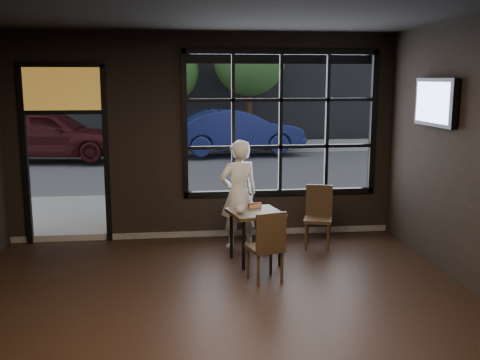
{
  "coord_description": "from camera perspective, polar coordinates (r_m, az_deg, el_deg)",
  "views": [
    {
      "loc": [
        -0.49,
        -5.18,
        2.5
      ],
      "look_at": [
        0.4,
        2.2,
        1.15
      ],
      "focal_mm": 42.0,
      "sensor_mm": 36.0,
      "label": 1
    }
  ],
  "objects": [
    {
      "name": "man",
      "position": [
        8.29,
        -0.14,
        -1.47
      ],
      "size": [
        0.67,
        0.53,
        1.62
      ],
      "primitive_type": "imported",
      "rotation": [
        0.0,
        0.0,
        3.41
      ],
      "color": "white",
      "rests_on": "floor"
    },
    {
      "name": "maroon_car",
      "position": [
        17.77,
        -18.71,
        4.43
      ],
      "size": [
        4.61,
        2.39,
        1.5
      ],
      "primitive_type": "imported",
      "rotation": [
        0.0,
        0.0,
        1.42
      ],
      "color": "#380E10",
      "rests_on": "street_asphalt"
    },
    {
      "name": "window_frame",
      "position": [
        8.87,
        4.14,
        5.75
      ],
      "size": [
        3.06,
        0.12,
        2.28
      ],
      "primitive_type": "cube",
      "color": "black",
      "rests_on": "ground"
    },
    {
      "name": "navy_car",
      "position": [
        18.21,
        -0.32,
        4.97
      ],
      "size": [
        4.44,
        2.0,
        1.41
      ],
      "primitive_type": "imported",
      "rotation": [
        0.0,
        0.0,
        1.69
      ],
      "color": "navy",
      "rests_on": "street_asphalt"
    },
    {
      "name": "street_asphalt",
      "position": [
        29.29,
        -5.95,
        5.32
      ],
      "size": [
        60.0,
        41.0,
        0.04
      ],
      "primitive_type": "cube",
      "color": "#545456",
      "rests_on": "ground"
    },
    {
      "name": "tv",
      "position": [
        7.81,
        19.25,
        7.47
      ],
      "size": [
        0.12,
        1.07,
        0.62
      ],
      "primitive_type": "cube",
      "color": "black",
      "rests_on": "wall_right"
    },
    {
      "name": "tree_right",
      "position": [
        20.79,
        0.96,
        12.1
      ],
      "size": [
        2.62,
        2.62,
        4.47
      ],
      "color": "#332114",
      "rests_on": "street_asphalt"
    },
    {
      "name": "chair_near",
      "position": [
        7.01,
        2.54,
        -6.67
      ],
      "size": [
        0.49,
        0.49,
        0.91
      ],
      "primitive_type": "cube",
      "rotation": [
        0.0,
        0.0,
        3.41
      ],
      "color": "#322315",
      "rests_on": "floor"
    },
    {
      "name": "hotdog",
      "position": [
        7.84,
        1.51,
        -2.61
      ],
      "size": [
        0.21,
        0.14,
        0.06
      ],
      "primitive_type": null,
      "rotation": [
        0.0,
        0.0,
        0.31
      ],
      "color": "tan",
      "rests_on": "cafe_table"
    },
    {
      "name": "cafe_table",
      "position": [
        7.73,
        1.55,
        -5.77
      ],
      "size": [
        0.79,
        0.79,
        0.72
      ],
      "primitive_type": "cube",
      "rotation": [
        0.0,
        0.0,
        0.21
      ],
      "color": "#322315",
      "rests_on": "floor"
    },
    {
      "name": "stained_transom",
      "position": [
        8.82,
        -17.61,
        8.85
      ],
      "size": [
        1.2,
        0.06,
        0.7
      ],
      "primitive_type": "cube",
      "color": "orange",
      "rests_on": "ground"
    },
    {
      "name": "tree_left",
      "position": [
        20.59,
        -7.46,
        10.85
      ],
      "size": [
        2.27,
        2.27,
        3.87
      ],
      "color": "#332114",
      "rests_on": "street_asphalt"
    },
    {
      "name": "floor",
      "position": [
        5.77,
        -1.36,
        -15.48
      ],
      "size": [
        6.0,
        7.0,
        0.02
      ],
      "primitive_type": "cube",
      "color": "black",
      "rests_on": "ground"
    },
    {
      "name": "cup",
      "position": [
        7.52,
        0.03,
        -3.02
      ],
      "size": [
        0.15,
        0.15,
        0.1
      ],
      "primitive_type": "imported",
      "rotation": [
        0.0,
        0.0,
        0.25
      ],
      "color": "silver",
      "rests_on": "cafe_table"
    },
    {
      "name": "chair_window",
      "position": [
        8.43,
        7.93,
        -3.8
      ],
      "size": [
        0.5,
        0.5,
        0.92
      ],
      "primitive_type": "cube",
      "rotation": [
        0.0,
        0.0,
        -0.32
      ],
      "color": "#322315",
      "rests_on": "floor"
    }
  ]
}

